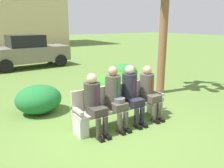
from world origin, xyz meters
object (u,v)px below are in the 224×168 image
at_px(seated_man_rightmost, 149,89).
at_px(parked_car_far, 29,51).
at_px(park_bench, 120,105).
at_px(seated_man_centerright, 132,91).
at_px(shrub_mid_lawn, 123,73).
at_px(shrub_near_bench, 115,85).
at_px(seated_man_leftmost, 94,101).
at_px(seated_man_centerleft, 115,95).
at_px(shrub_far_lawn, 39,99).

bearing_deg(seated_man_rightmost, parked_car_far, 94.92).
bearing_deg(park_bench, seated_man_centerright, -28.91).
height_order(seated_man_rightmost, shrub_mid_lawn, seated_man_rightmost).
bearing_deg(shrub_near_bench, seated_man_leftmost, -134.44).
distance_m(park_bench, seated_man_centerleft, 0.41).
bearing_deg(park_bench, seated_man_rightmost, -9.91).
bearing_deg(seated_man_centerleft, seated_man_leftmost, -179.69).
bearing_deg(shrub_far_lawn, shrub_mid_lawn, 20.25).
bearing_deg(seated_man_centerleft, seated_man_rightmost, -0.14).
xyz_separation_m(park_bench, seated_man_leftmost, (-0.74, -0.13, 0.28)).
bearing_deg(seated_man_rightmost, seated_man_centerleft, 179.86).
bearing_deg(shrub_near_bench, parked_car_far, 98.03).
distance_m(seated_man_leftmost, shrub_near_bench, 2.46).
bearing_deg(shrub_near_bench, seated_man_rightmost, -96.89).
distance_m(seated_man_centerleft, shrub_far_lawn, 2.16).
distance_m(seated_man_leftmost, seated_man_rightmost, 1.50).
bearing_deg(seated_man_rightmost, seated_man_centerright, 179.28).
bearing_deg(seated_man_leftmost, shrub_mid_lawn, 46.02).
bearing_deg(shrub_near_bench, seated_man_centerleft, -124.47).
distance_m(park_bench, shrub_near_bench, 1.88).
distance_m(seated_man_rightmost, shrub_near_bench, 1.78).
xyz_separation_m(seated_man_leftmost, seated_man_centerright, (0.97, 0.01, 0.04)).
height_order(seated_man_leftmost, shrub_near_bench, seated_man_leftmost).
bearing_deg(shrub_mid_lawn, seated_man_rightmost, -115.95).
bearing_deg(seated_man_centerleft, seated_man_centerright, 0.54).
distance_m(seated_man_centerleft, seated_man_centerright, 0.46).
distance_m(park_bench, seated_man_centerright, 0.41).
distance_m(seated_man_leftmost, parked_car_far, 8.35).
height_order(shrub_far_lawn, parked_car_far, parked_car_far).
height_order(shrub_near_bench, shrub_mid_lawn, shrub_near_bench).
relative_size(seated_man_leftmost, parked_car_far, 0.32).
distance_m(seated_man_centerleft, shrub_mid_lawn, 4.03).
distance_m(seated_man_rightmost, shrub_far_lawn, 2.81).
xyz_separation_m(seated_man_rightmost, shrub_near_bench, (0.21, 1.74, -0.31)).
height_order(shrub_mid_lawn, parked_car_far, parked_car_far).
height_order(seated_man_centerleft, parked_car_far, parked_car_far).
bearing_deg(seated_man_centerleft, shrub_far_lawn, 123.14).
height_order(seated_man_centerleft, seated_man_centerright, seated_man_centerleft).
xyz_separation_m(seated_man_leftmost, shrub_far_lawn, (-0.65, 1.78, -0.35)).
distance_m(park_bench, shrub_mid_lawn, 3.77).
relative_size(shrub_far_lawn, parked_car_far, 0.29).
relative_size(seated_man_leftmost, shrub_mid_lawn, 1.09).
bearing_deg(seated_man_leftmost, seated_man_centerright, 0.42).
distance_m(shrub_mid_lawn, parked_car_far, 5.66).
height_order(seated_man_centerleft, shrub_far_lawn, seated_man_centerleft).
bearing_deg(shrub_mid_lawn, seated_man_leftmost, -133.98).
bearing_deg(shrub_near_bench, shrub_far_lawn, 179.13).
bearing_deg(shrub_near_bench, shrub_mid_lawn, 46.61).
distance_m(park_bench, seated_man_rightmost, 0.82).
xyz_separation_m(seated_man_centerleft, parked_car_far, (0.27, 8.31, 0.09)).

